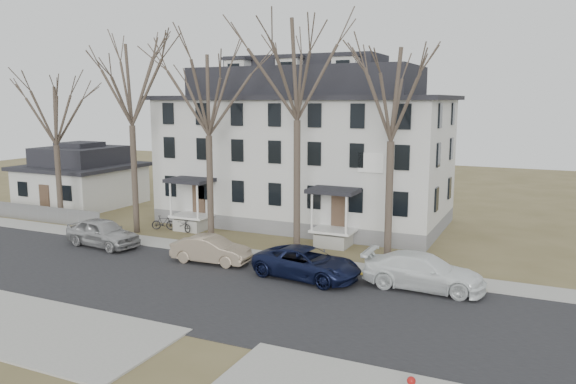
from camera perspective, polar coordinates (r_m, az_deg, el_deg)
The scene contains 18 objects.
ground at distance 25.96m, azimuth -10.19°, elevation -11.00°, with size 120.00×120.00×0.00m, color brown.
main_road at distance 27.52m, azimuth -7.77°, elevation -9.75°, with size 120.00×10.00×0.04m, color #27272A.
far_sidewalk at distance 32.48m, azimuth -2.03°, elevation -6.67°, with size 120.00×2.00×0.08m, color #A09F97.
yellow_curb at distance 29.82m, azimuth 5.86°, elevation -8.19°, with size 14.00×0.25×0.06m, color gold.
boarding_house at distance 41.25m, azimuth 1.72°, elevation 4.36°, with size 20.80×12.36×12.05m.
small_house at distance 51.34m, azimuth -20.21°, elevation 1.25°, with size 8.70×8.70×5.00m.
fence at distance 46.66m, azimuth -24.81°, elevation -2.60°, with size 14.00×0.06×1.20m, color gray.
tree_far_left at distance 38.90m, azimuth -15.75°, elevation 11.04°, with size 8.40×8.40×13.72m.
tree_mid_left at distance 35.29m, azimuth -8.14°, elevation 10.29°, with size 7.80×7.80×12.74m.
tree_center at distance 32.49m, azimuth 0.95°, elevation 13.09°, with size 9.00×9.00×14.70m.
tree_mid_right at distance 30.60m, azimuth 10.55°, elevation 10.39°, with size 7.80×7.80×12.74m.
tree_bungalow at distance 43.74m, azimuth -22.67°, elevation 7.53°, with size 6.60×6.60×10.78m.
car_silver at distance 36.39m, azimuth -18.31°, elevation -3.99°, with size 2.04×5.07×1.73m, color #A8A8A8.
car_tan at distance 31.49m, azimuth -7.81°, elevation -5.88°, with size 1.56×4.46×1.47m, color gray.
car_navy at distance 28.58m, azimuth 1.95°, elevation -7.31°, with size 2.57×5.58×1.55m, color black.
car_white at distance 27.79m, azimuth 13.61°, elevation -7.93°, with size 2.34×5.75×1.67m, color white.
bicycle_left at distance 39.14m, azimuth -10.71°, elevation -3.35°, with size 0.62×1.78×0.93m, color black.
bicycle_right at distance 39.96m, azimuth -12.54°, elevation -3.11°, with size 0.47×1.66×1.00m, color black.
Camera 1 is at (14.17, -19.82, 8.96)m, focal length 35.00 mm.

